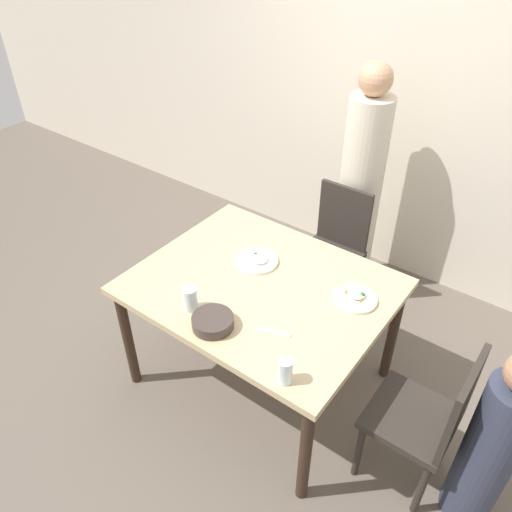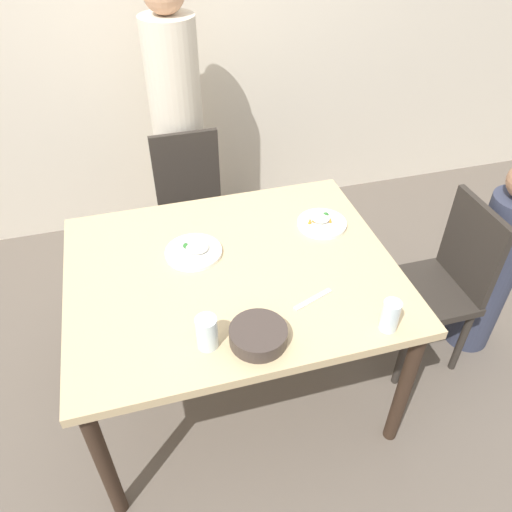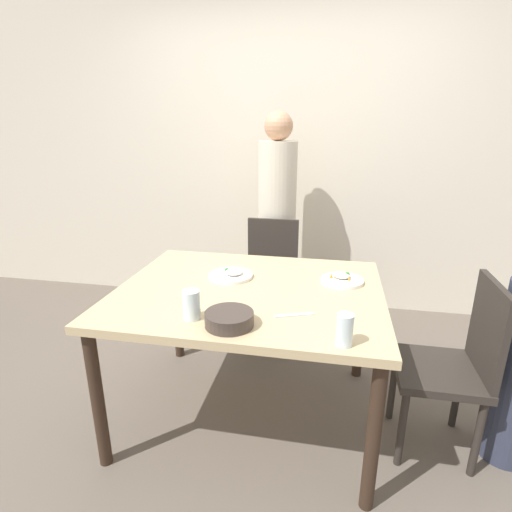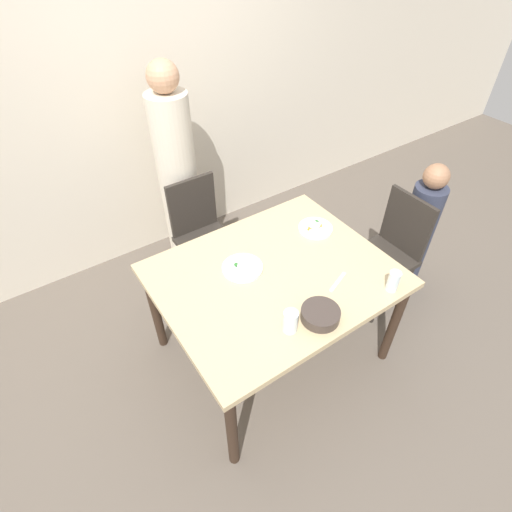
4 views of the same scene
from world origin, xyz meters
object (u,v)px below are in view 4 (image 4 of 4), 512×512
Objects in this scene: person_child at (416,233)px; chair_adult_spot at (202,233)px; bowl_curry at (320,314)px; plate_rice_adult at (243,267)px; chair_child_spot at (390,250)px; person_adult at (179,181)px; glass_water_tall at (291,321)px.

chair_adult_spot is at bearing 144.63° from person_child.
plate_rice_adult is (-0.13, 0.54, -0.02)m from bowl_curry.
chair_adult_spot is at bearing 91.34° from bowl_curry.
person_adult reaches higher than chair_child_spot.
person_adult is at bearing 136.50° from person_child.
plate_rice_adult is at bearing -95.45° from person_adult.
glass_water_tall reaches higher than bowl_curry.
chair_adult_spot is 4.38× the size of bowl_curry.
person_adult is 1.61m from bowl_curry.
chair_adult_spot is 6.99× the size of glass_water_tall.
chair_child_spot is 0.29m from person_child.
chair_adult_spot is 3.72× the size of plate_rice_adult.
bowl_curry is 0.56m from plate_rice_adult.
chair_child_spot reaches higher than plate_rice_adult.
chair_adult_spot reaches higher than plate_rice_adult.
glass_water_tall reaches higher than plate_rice_adult.
chair_adult_spot reaches higher than bowl_curry.
chair_child_spot is at bearing -9.78° from plate_rice_adult.
glass_water_tall is (-1.48, -0.31, 0.32)m from person_child.
person_adult reaches higher than person_child.
chair_child_spot is (1.04, -0.94, 0.00)m from chair_adult_spot.
person_adult is 1.07m from plate_rice_adult.
plate_rice_adult is at bearing -99.78° from chair_child_spot.
person_child is (1.33, -1.26, -0.27)m from person_adult.
glass_water_tall is (-0.15, -1.26, 0.34)m from chair_adult_spot.
person_child is 1.54m from glass_water_tall.
person_child reaches higher than bowl_curry.
person_child is at bearing -43.50° from person_adult.
person_child is (1.33, -0.94, 0.02)m from chair_adult_spot.
chair_adult_spot is 1.33m from bowl_curry.
chair_child_spot reaches higher than glass_water_tall.
person_adult is at bearing 91.07° from bowl_curry.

